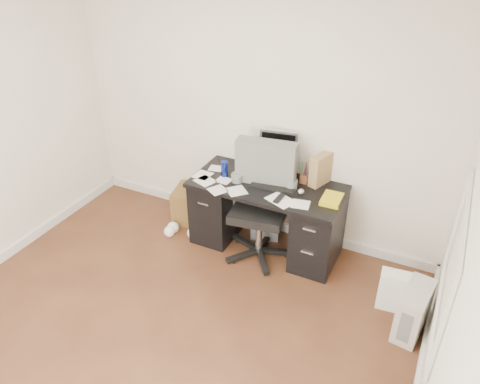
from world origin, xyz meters
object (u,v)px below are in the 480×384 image
(office_chair, at_px, (260,205))
(pc_tower, at_px, (413,311))
(keyboard, at_px, (273,186))
(desk, at_px, (266,214))
(lcd_monitor, at_px, (278,152))
(wicker_basket, at_px, (193,204))

(office_chair, height_order, pc_tower, office_chair)
(keyboard, height_order, office_chair, office_chair)
(desk, distance_m, keyboard, 0.37)
(lcd_monitor, bearing_deg, office_chair, -101.16)
(keyboard, distance_m, pc_tower, 1.65)
(keyboard, bearing_deg, lcd_monitor, 99.53)
(lcd_monitor, bearing_deg, wicker_basket, 179.37)
(keyboard, distance_m, office_chair, 0.23)
(desk, height_order, lcd_monitor, lcd_monitor)
(office_chair, bearing_deg, pc_tower, -21.77)
(desk, distance_m, wicker_basket, 0.97)
(desk, height_order, pc_tower, desk)
(lcd_monitor, bearing_deg, desk, -100.02)
(lcd_monitor, distance_m, keyboard, 0.37)
(office_chair, distance_m, wicker_basket, 1.05)
(desk, xyz_separation_m, keyboard, (0.07, -0.03, 0.36))
(desk, xyz_separation_m, wicker_basket, (-0.95, 0.11, -0.21))
(desk, distance_m, office_chair, 0.25)
(wicker_basket, bearing_deg, pc_tower, -14.34)
(pc_tower, distance_m, wicker_basket, 2.58)
(desk, height_order, wicker_basket, desk)
(office_chair, xyz_separation_m, wicker_basket, (-0.94, 0.26, -0.40))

